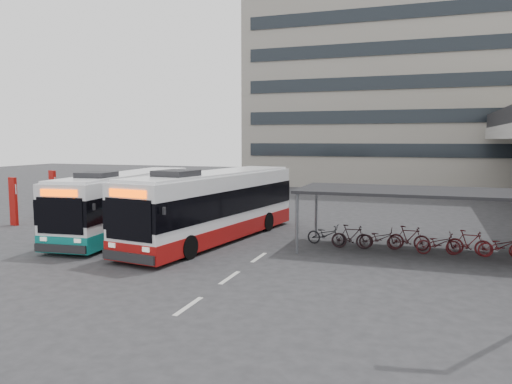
% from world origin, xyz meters
% --- Properties ---
extents(ground, '(120.00, 120.00, 0.00)m').
position_xyz_m(ground, '(0.00, 0.00, 0.00)').
color(ground, '#28282B').
rests_on(ground, ground).
extents(bike_shelter, '(10.00, 4.00, 2.54)m').
position_xyz_m(bike_shelter, '(8.47, 3.00, 1.30)').
color(bike_shelter, '#595B60').
rests_on(bike_shelter, ground).
extents(office_block, '(30.00, 15.00, 25.00)m').
position_xyz_m(office_block, '(6.00, 36.00, 12.50)').
color(office_block, gray).
rests_on(office_block, ground).
extents(road_markings, '(0.15, 7.60, 0.01)m').
position_xyz_m(road_markings, '(2.50, -3.00, 0.01)').
color(road_markings, beige).
rests_on(road_markings, ground).
extents(bus_main, '(4.11, 11.50, 3.33)m').
position_xyz_m(bus_main, '(-0.52, 2.58, 1.55)').
color(bus_main, white).
rests_on(bus_main, ground).
extents(bus_teal, '(3.32, 10.84, 3.15)m').
position_xyz_m(bus_teal, '(-5.21, 2.77, 1.46)').
color(bus_teal, white).
rests_on(bus_teal, ground).
extents(pedestrian, '(0.60, 0.66, 1.52)m').
position_xyz_m(pedestrian, '(-1.95, 3.75, 0.76)').
color(pedestrian, black).
rests_on(pedestrian, ground).
extents(sign_totem_mid, '(0.55, 0.27, 2.57)m').
position_xyz_m(sign_totem_mid, '(-12.17, 2.67, 1.32)').
color(sign_totem_mid, '#990D09').
rests_on(sign_totem_mid, ground).
extents(sign_totem_north, '(0.57, 0.34, 2.72)m').
position_xyz_m(sign_totem_north, '(-12.65, 6.17, 1.40)').
color(sign_totem_north, '#990D09').
rests_on(sign_totem_north, ground).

